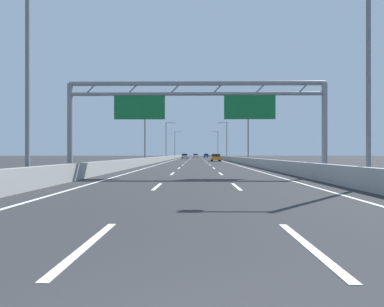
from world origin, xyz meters
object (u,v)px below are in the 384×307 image
object	(u,v)px
streetlamp_left_far	(167,138)
streetlamp_right_mid	(247,127)
streetlamp_right_near	(363,67)
white_car	(196,156)
silver_car	(185,156)
streetlamp_left_mid	(147,128)
orange_car	(216,158)
streetlamp_left_distant	(175,143)
streetlamp_left_near	(33,68)
sign_gantry	(196,104)
streetlamp_right_far	(226,138)
streetlamp_right_distant	(217,143)
blue_car	(206,156)

from	to	relation	value
streetlamp_left_far	streetlamp_right_mid	bearing A→B (deg)	-65.11
streetlamp_right_near	white_car	distance (m)	100.96
streetlamp_right_near	silver_car	world-z (taller)	streetlamp_right_near
streetlamp_left_mid	streetlamp_left_far	bearing A→B (deg)	90.00
orange_car	silver_car	xyz separation A→B (m)	(-7.44, 34.14, 0.03)
streetlamp_left_distant	silver_car	world-z (taller)	streetlamp_left_distant
streetlamp_left_near	streetlamp_left_far	world-z (taller)	same
orange_car	streetlamp_left_near	bearing A→B (deg)	-103.38
sign_gantry	streetlamp_right_far	xyz separation A→B (m)	(7.50, 57.70, 0.55)
sign_gantry	white_car	size ratio (longest dim) A/B	4.01
streetlamp_right_distant	blue_car	size ratio (longest dim) A/B	2.06
streetlamp_left_near	streetlamp_left_far	distance (m)	64.37
sign_gantry	streetlamp_right_distant	size ratio (longest dim) A/B	1.83
silver_car	streetlamp_right_distant	bearing A→B (deg)	53.45
sign_gantry	streetlamp_right_far	distance (m)	58.19
streetlamp_left_mid	streetlamp_right_far	xyz separation A→B (m)	(14.93, 32.19, 0.00)
streetlamp_right_near	streetlamp_left_far	distance (m)	66.08
orange_car	streetlamp_right_far	bearing A→B (deg)	77.84
streetlamp_right_near	orange_car	xyz separation A→B (m)	(-3.64, 47.47, -4.66)
streetlamp_right_near	streetlamp_right_far	size ratio (longest dim) A/B	1.00
streetlamp_left_distant	streetlamp_right_distant	bearing A→B (deg)	0.00
blue_car	streetlamp_left_mid	bearing A→B (deg)	-98.31
streetlamp_right_mid	streetlamp_right_far	bearing A→B (deg)	90.00
streetlamp_left_near	white_car	bearing A→B (deg)	85.89
silver_car	streetlamp_right_near	bearing A→B (deg)	-82.27
streetlamp_right_near	streetlamp_right_distant	bearing A→B (deg)	90.00
streetlamp_right_far	streetlamp_left_distant	size ratio (longest dim) A/B	1.00
streetlamp_right_near	silver_car	bearing A→B (deg)	97.73
streetlamp_left_far	streetlamp_right_near	bearing A→B (deg)	-76.94
streetlamp_left_far	orange_car	size ratio (longest dim) A/B	2.09
sign_gantry	streetlamp_right_near	size ratio (longest dim) A/B	1.83
streetlamp_left_near	streetlamp_right_far	xyz separation A→B (m)	(14.93, 64.37, 0.00)
sign_gantry	streetlamp_right_near	distance (m)	10.05
streetlamp_right_far	silver_car	distance (m)	21.01
streetlamp_left_mid	blue_car	xyz separation A→B (m)	(11.29, 77.32, -4.62)
streetlamp_right_mid	streetlamp_right_near	bearing A→B (deg)	-90.00
streetlamp_left_near	streetlamp_left_mid	bearing A→B (deg)	90.00
white_car	orange_car	world-z (taller)	white_car
streetlamp_right_mid	streetlamp_left_distant	distance (m)	66.08
streetlamp_left_mid	streetlamp_right_mid	bearing A→B (deg)	0.00
streetlamp_right_distant	streetlamp_left_distant	bearing A→B (deg)	180.00
white_car	blue_car	size ratio (longest dim) A/B	0.94
streetlamp_left_far	white_car	size ratio (longest dim) A/B	2.20
white_car	blue_car	distance (m)	9.83
sign_gantry	orange_car	world-z (taller)	sign_gantry
streetlamp_left_near	streetlamp_right_distant	world-z (taller)	same
sign_gantry	white_car	bearing A→B (deg)	90.13
sign_gantry	silver_car	xyz separation A→B (m)	(-3.58, 74.94, -4.08)
streetlamp_left_near	blue_car	distance (m)	110.18
streetlamp_left_mid	orange_car	world-z (taller)	streetlamp_left_mid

